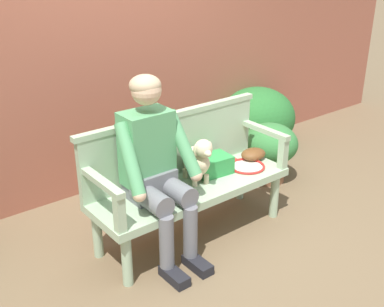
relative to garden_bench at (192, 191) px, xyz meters
name	(u,v)px	position (x,y,z in m)	size (l,w,h in m)	color
ground_plane	(192,234)	(0.00, 0.00, -0.38)	(40.00, 40.00, 0.00)	brown
brick_garden_fence	(99,46)	(0.00, 1.30, 0.88)	(8.00, 0.30, 2.51)	#9E5642
hedge_bush_mid_left	(257,118)	(1.65, 0.94, -0.04)	(0.86, 0.81, 0.67)	#286B2D
garden_bench	(192,191)	(0.00, 0.00, 0.00)	(1.56, 0.52, 0.44)	#9EB793
bench_backrest	(173,143)	(0.00, 0.23, 0.31)	(1.60, 0.06, 0.50)	#9EB793
bench_armrest_left_end	(108,195)	(-0.74, -0.09, 0.26)	(0.06, 0.52, 0.28)	#9EB793
bench_armrest_right_end	(271,139)	(0.74, -0.09, 0.26)	(0.06, 0.52, 0.28)	#9EB793
person_seated	(154,163)	(-0.34, -0.01, 0.33)	(0.56, 0.66, 1.31)	black
dog_on_bench	(198,159)	(0.06, 0.00, 0.24)	(0.23, 0.37, 0.37)	beige
tennis_racket	(245,165)	(0.53, -0.01, 0.07)	(0.30, 0.56, 0.03)	red
baseball_glove	(253,154)	(0.68, 0.04, 0.10)	(0.22, 0.17, 0.09)	brown
sports_bag	(212,165)	(0.24, 0.05, 0.13)	(0.28, 0.20, 0.14)	#2D8E42
potted_plant	(270,148)	(1.16, 0.29, -0.05)	(0.51, 0.51, 0.56)	brown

